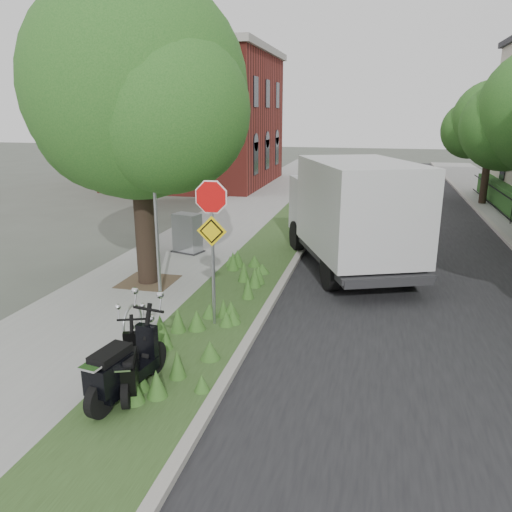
{
  "coord_description": "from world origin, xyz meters",
  "views": [
    {
      "loc": [
        1.83,
        -8.85,
        4.5
      ],
      "look_at": [
        -0.8,
        1.94,
        1.3
      ],
      "focal_mm": 35.0,
      "sensor_mm": 36.0,
      "label": 1
    }
  ],
  "objects": [
    {
      "name": "scooter_near",
      "position": [
        -1.85,
        -2.39,
        0.5
      ],
      "size": [
        0.73,
        1.56,
        0.77
      ],
      "color": "black",
      "rests_on": "ground"
    },
    {
      "name": "road",
      "position": [
        3.0,
        10.0,
        0.01
      ],
      "size": [
        7.0,
        60.0,
        0.01
      ],
      "primitive_type": "cube",
      "color": "black",
      "rests_on": "ground"
    },
    {
      "name": "sidewalk_near",
      "position": [
        -4.25,
        10.0,
        0.06
      ],
      "size": [
        3.5,
        60.0,
        0.12
      ],
      "primitive_type": "cube",
      "color": "gray",
      "rests_on": "ground"
    },
    {
      "name": "utility_cabinet",
      "position": [
        -4.06,
        5.88,
        0.73
      ],
      "size": [
        1.09,
        0.87,
        1.26
      ],
      "color": "#262628",
      "rests_on": "ground"
    },
    {
      "name": "bare_post",
      "position": [
        -3.2,
        1.8,
        2.12
      ],
      "size": [
        0.08,
        0.08,
        4.0
      ],
      "color": "#A5A8AD",
      "rests_on": "ground"
    },
    {
      "name": "far_tree_c",
      "position": [
        6.94,
        18.04,
        3.95
      ],
      "size": [
        4.37,
        3.89,
        5.93
      ],
      "color": "black",
      "rests_on": "ground"
    },
    {
      "name": "street_tree_main",
      "position": [
        -4.08,
        2.86,
        4.8
      ],
      "size": [
        6.21,
        5.54,
        7.66
      ],
      "color": "black",
      "rests_on": "ground"
    },
    {
      "name": "kerb_near",
      "position": [
        -0.5,
        10.0,
        0.07
      ],
      "size": [
        0.2,
        60.0,
        0.13
      ],
      "primitive_type": "cube",
      "color": "#9E9991",
      "rests_on": "ground"
    },
    {
      "name": "box_truck",
      "position": [
        1.15,
        5.59,
        1.8
      ],
      "size": [
        4.47,
        6.54,
        2.77
      ],
      "color": "#262628",
      "rests_on": "ground"
    },
    {
      "name": "sign_assembly",
      "position": [
        -1.4,
        0.58,
        2.33
      ],
      "size": [
        0.94,
        0.08,
        3.22
      ],
      "color": "#A5A8AD",
      "rests_on": "ground"
    },
    {
      "name": "bike_hoop",
      "position": [
        -2.7,
        -0.6,
        0.5
      ],
      "size": [
        0.06,
        0.78,
        0.77
      ],
      "color": "#A5A8AD",
      "rests_on": "ground"
    },
    {
      "name": "scooter_far",
      "position": [
        -1.89,
        -2.6,
        0.58
      ],
      "size": [
        0.61,
        1.98,
        0.95
      ],
      "color": "black",
      "rests_on": "ground"
    },
    {
      "name": "ground",
      "position": [
        0.0,
        0.0,
        0.0
      ],
      "size": [
        120.0,
        120.0,
        0.0
      ],
      "primitive_type": "plane",
      "color": "#4C5147",
      "rests_on": "ground"
    },
    {
      "name": "kerb_far",
      "position": [
        6.5,
        10.0,
        0.07
      ],
      "size": [
        0.2,
        60.0,
        0.13
      ],
      "primitive_type": "cube",
      "color": "#9E9991",
      "rests_on": "ground"
    },
    {
      "name": "brick_building",
      "position": [
        -9.5,
        22.0,
        4.21
      ],
      "size": [
        9.4,
        10.4,
        8.3
      ],
      "color": "maroon",
      "rests_on": "ground"
    },
    {
      "name": "verge",
      "position": [
        -1.5,
        10.0,
        0.06
      ],
      "size": [
        2.0,
        60.0,
        0.12
      ],
      "primitive_type": "cube",
      "color": "#2F471E",
      "rests_on": "ground"
    }
  ]
}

